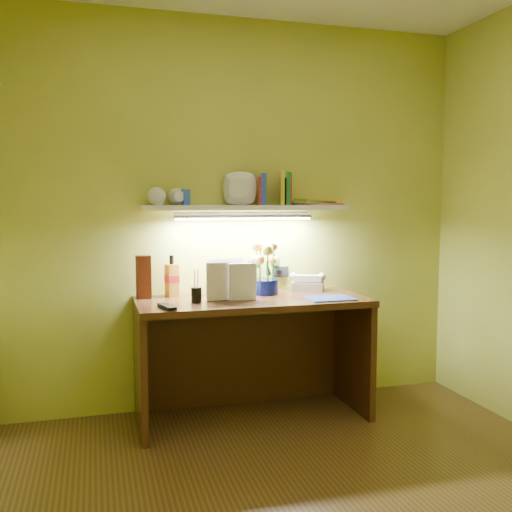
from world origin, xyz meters
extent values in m
cube|color=#391C0F|center=(0.00, 1.20, 0.38)|extent=(1.40, 0.60, 0.75)
cube|color=silver|center=(0.52, 1.42, 0.79)|extent=(0.07, 0.04, 0.07)
cube|color=#511F0D|center=(-0.64, 1.39, 0.88)|extent=(0.09, 0.09, 0.26)
cylinder|color=black|center=(-0.35, 1.16, 0.83)|extent=(0.07, 0.07, 0.15)
cube|color=black|center=(-0.54, 1.01, 0.76)|extent=(0.09, 0.19, 0.02)
cube|color=blue|center=(0.45, 1.05, 0.75)|extent=(0.28, 0.20, 0.01)
imported|color=silver|center=(-0.29, 1.16, 0.87)|extent=(0.17, 0.04, 0.23)
imported|color=white|center=(-0.16, 1.15, 0.86)|extent=(0.16, 0.04, 0.22)
cube|color=white|center=(0.00, 1.38, 1.30)|extent=(1.30, 0.25, 0.03)
imported|color=white|center=(-0.56, 1.37, 1.36)|extent=(0.14, 0.14, 0.09)
imported|color=white|center=(-0.41, 1.39, 1.37)|extent=(0.11, 0.11, 0.10)
imported|color=white|center=(-0.04, 1.38, 1.34)|extent=(0.28, 0.28, 0.05)
cube|color=white|center=(-0.53, 1.41, 1.37)|extent=(0.05, 0.04, 0.10)
cube|color=blue|center=(-0.37, 1.40, 1.36)|extent=(0.05, 0.05, 0.10)
cube|color=#C2253C|center=(0.11, 1.40, 1.40)|extent=(0.06, 0.12, 0.18)
cube|color=gold|center=(0.25, 1.38, 1.43)|extent=(0.07, 0.14, 0.22)
cube|color=#2D4DB7|center=(0.13, 1.40, 1.42)|extent=(0.07, 0.15, 0.20)
cube|color=#1E7C32|center=(0.30, 1.38, 1.42)|extent=(0.08, 0.13, 0.21)
cube|color=#C2253C|center=(0.30, 1.40, 1.40)|extent=(0.04, 0.13, 0.18)
cube|color=#FF607B|center=(0.49, 1.41, 1.32)|extent=(0.35, 0.28, 0.01)
cube|color=#5FD159|center=(0.45, 1.39, 1.33)|extent=(0.31, 0.27, 0.01)
cube|color=gold|center=(0.51, 1.39, 1.35)|extent=(0.29, 0.22, 0.01)
camera|label=1|loc=(-0.92, -2.11, 1.33)|focal=40.00mm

